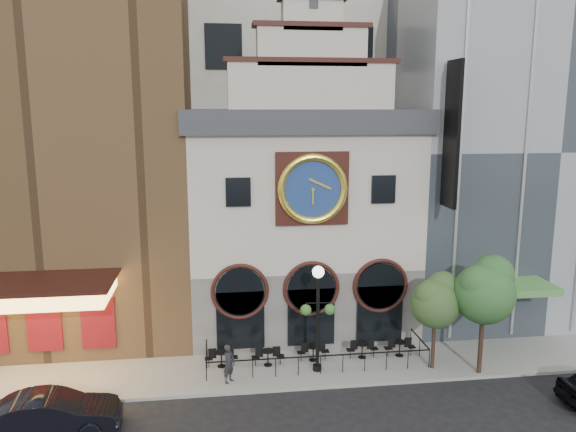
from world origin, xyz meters
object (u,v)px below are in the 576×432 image
(bistro_4, at_px, (400,347))
(tree_right, at_px, (485,289))
(bistro_2, at_px, (313,352))
(bistro_1, at_px, (268,356))
(bistro_0, at_px, (221,358))
(pedestrian, at_px, (229,364))
(lamppost, at_px, (318,307))
(car_left, at_px, (52,415))
(tree_left, at_px, (436,299))
(bistro_3, at_px, (362,349))

(bistro_4, height_order, tree_right, tree_right)
(bistro_2, xyz_separation_m, tree_right, (7.60, -2.23, 3.65))
(bistro_2, distance_m, tree_right, 8.72)
(bistro_1, xyz_separation_m, bistro_2, (2.27, 0.25, 0.00))
(bistro_0, height_order, pedestrian, pedestrian)
(bistro_0, relative_size, lamppost, 0.31)
(bistro_2, height_order, bistro_4, same)
(bistro_1, relative_size, pedestrian, 0.88)
(car_left, xyz_separation_m, pedestrian, (6.85, 3.10, 0.20))
(bistro_1, distance_m, pedestrian, 2.44)
(car_left, distance_m, tree_right, 19.11)
(car_left, height_order, pedestrian, pedestrian)
(lamppost, bearing_deg, bistro_4, 16.89)
(tree_right, bearing_deg, tree_left, 160.18)
(bistro_3, bearing_deg, bistro_0, -179.38)
(car_left, bearing_deg, bistro_3, -75.30)
(bistro_4, bearing_deg, pedestrian, -169.10)
(bistro_2, bearing_deg, car_left, -156.49)
(tree_left, distance_m, tree_right, 2.25)
(bistro_1, bearing_deg, tree_right, -11.38)
(tree_left, bearing_deg, bistro_1, 170.90)
(lamppost, height_order, tree_left, lamppost)
(bistro_3, bearing_deg, lamppost, -156.67)
(bistro_3, xyz_separation_m, tree_right, (5.12, -2.22, 3.65))
(lamppost, bearing_deg, bistro_3, 26.96)
(bistro_1, bearing_deg, bistro_0, 176.00)
(bistro_2, height_order, tree_left, tree_left)
(bistro_0, relative_size, car_left, 0.31)
(pedestrian, xyz_separation_m, tree_left, (9.75, 0.19, 2.55))
(bistro_2, distance_m, lamppost, 2.93)
(bistro_4, xyz_separation_m, tree_left, (1.17, -1.46, 2.98))
(pedestrian, bearing_deg, car_left, 152.60)
(bistro_2, xyz_separation_m, car_left, (-11.03, -4.80, 0.23))
(bistro_2, relative_size, car_left, 0.31)
(bistro_4, xyz_separation_m, pedestrian, (-8.58, -1.65, 0.43))
(pedestrian, distance_m, lamppost, 4.81)
(tree_left, bearing_deg, bistro_4, 128.73)
(lamppost, bearing_deg, tree_right, -4.99)
(bistro_3, relative_size, tree_left, 0.34)
(bistro_4, xyz_separation_m, tree_right, (3.19, -2.19, 3.65))
(bistro_1, height_order, bistro_4, same)
(pedestrian, xyz_separation_m, tree_right, (11.77, -0.54, 3.22))
(bistro_1, height_order, pedestrian, pedestrian)
(bistro_1, distance_m, lamppost, 3.64)
(bistro_2, relative_size, tree_right, 0.28)
(bistro_3, relative_size, bistro_4, 1.00)
(bistro_0, height_order, lamppost, lamppost)
(car_left, bearing_deg, bistro_4, -77.68)
(lamppost, relative_size, tree_left, 1.10)
(bistro_2, bearing_deg, bistro_1, -173.79)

